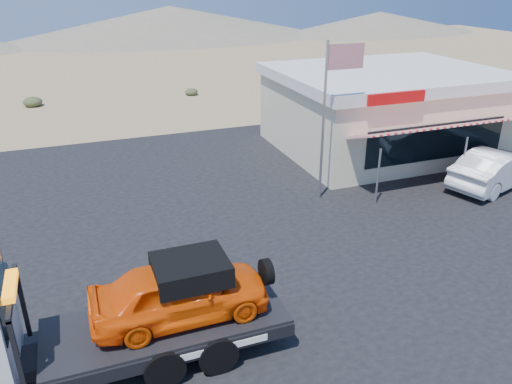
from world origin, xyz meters
TOP-DOWN VIEW (x-y plane):
  - ground at (0.00, 0.00)m, footprint 120.00×120.00m
  - asphalt_lot at (2.00, 3.00)m, footprint 32.00×24.00m
  - tow_truck at (-4.07, -2.06)m, footprint 7.79×2.31m
  - white_sedan at (12.01, 2.99)m, footprint 5.07×3.04m
  - jerky_store at (10.50, 8.97)m, footprint 10.40×9.97m
  - flagpole at (4.93, 4.50)m, footprint 1.55×0.10m
  - distant_hills at (-9.77, 55.14)m, footprint 126.00×48.00m

SIDE VIEW (x-z plane):
  - ground at x=0.00m, z-range 0.00..0.00m
  - asphalt_lot at x=2.00m, z-range 0.00..0.02m
  - white_sedan at x=12.01m, z-range 0.02..1.60m
  - tow_truck at x=-4.07m, z-range 0.10..2.71m
  - distant_hills at x=-9.77m, z-range -0.21..3.99m
  - jerky_store at x=10.50m, z-range 0.04..3.94m
  - flagpole at x=4.93m, z-range 0.76..6.76m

